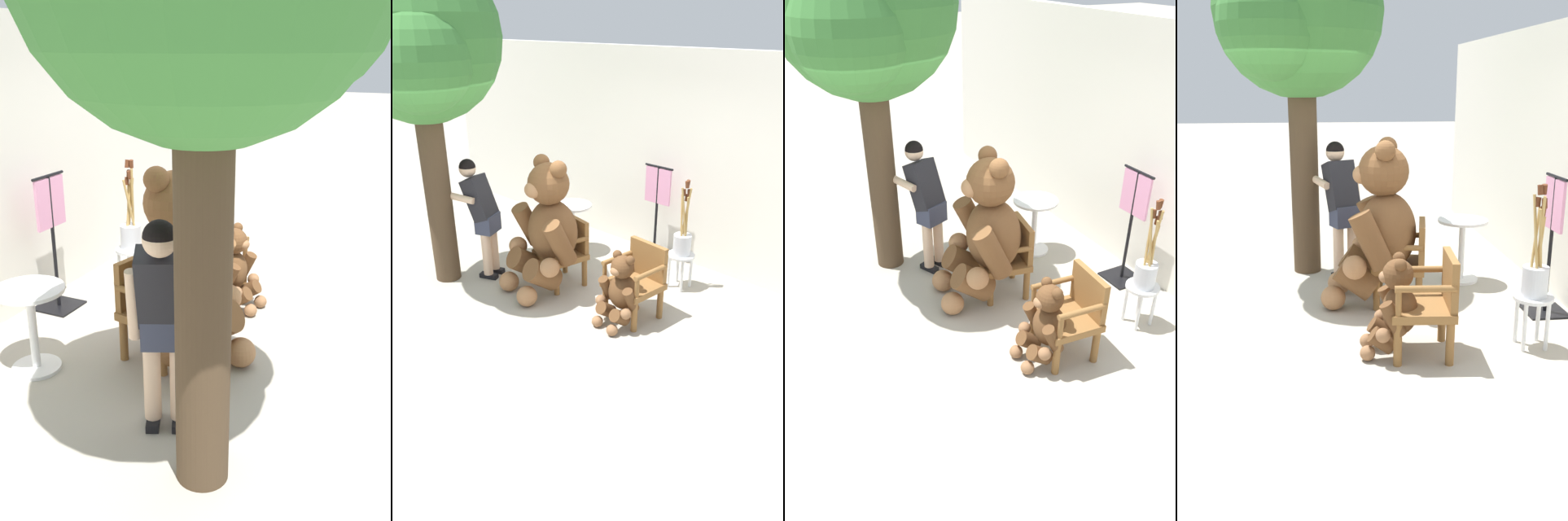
# 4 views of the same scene
# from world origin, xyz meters

# --- Properties ---
(ground_plane) EXTENTS (60.00, 60.00, 0.00)m
(ground_plane) POSITION_xyz_m (0.00, 0.00, 0.00)
(ground_plane) COLOR #A8A091
(back_wall) EXTENTS (10.00, 0.16, 2.80)m
(back_wall) POSITION_xyz_m (0.00, 2.40, 1.40)
(back_wall) COLOR silver
(back_wall) RESTS_ON ground
(wooden_chair_left) EXTENTS (0.65, 0.62, 0.86)m
(wooden_chair_left) POSITION_xyz_m (-0.58, 0.71, 0.46)
(wooden_chair_left) COLOR brown
(wooden_chair_left) RESTS_ON ground
(wooden_chair_right) EXTENTS (0.60, 0.57, 0.86)m
(wooden_chair_right) POSITION_xyz_m (0.60, 0.71, 0.46)
(wooden_chair_right) COLOR brown
(wooden_chair_right) RESTS_ON ground
(teddy_bear_large) EXTENTS (1.04, 1.04, 1.68)m
(teddy_bear_large) POSITION_xyz_m (-0.61, 0.44, 0.82)
(teddy_bear_large) COLOR brown
(teddy_bear_large) RESTS_ON ground
(teddy_bear_small) EXTENTS (0.52, 0.51, 0.86)m
(teddy_bear_small) POSITION_xyz_m (0.59, 0.42, 0.42)
(teddy_bear_small) COLOR brown
(teddy_bear_small) RESTS_ON ground
(person_visitor) EXTENTS (0.67, 0.67, 1.56)m
(person_visitor) POSITION_xyz_m (-1.50, 0.13, 0.92)
(person_visitor) COLOR black
(person_visitor) RESTS_ON ground
(white_stool) EXTENTS (0.34, 0.34, 0.46)m
(white_stool) POSITION_xyz_m (0.58, 1.61, 0.36)
(white_stool) COLOR silver
(white_stool) RESTS_ON ground
(brush_bucket) EXTENTS (0.22, 0.22, 0.95)m
(brush_bucket) POSITION_xyz_m (0.58, 1.61, 0.67)
(brush_bucket) COLOR silver
(brush_bucket) RESTS_ON white_stool
(round_side_table) EXTENTS (0.56, 0.56, 0.72)m
(round_side_table) POSITION_xyz_m (-1.21, 1.47, 0.45)
(round_side_table) COLOR white
(round_side_table) RESTS_ON ground
(patio_tree) EXTENTS (1.94, 1.85, 3.86)m
(patio_tree) POSITION_xyz_m (-1.71, -0.33, 2.85)
(patio_tree) COLOR #473523
(patio_tree) RESTS_ON ground
(clothing_display_stand) EXTENTS (0.44, 0.40, 1.36)m
(clothing_display_stand) POSITION_xyz_m (-0.15, 2.05, 0.72)
(clothing_display_stand) COLOR black
(clothing_display_stand) RESTS_ON ground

